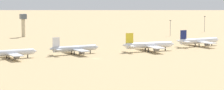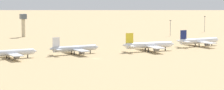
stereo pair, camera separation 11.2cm
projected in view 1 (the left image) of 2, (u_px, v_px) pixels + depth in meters
ground at (96, 59)px, 328.60m from camera, size 4000.00×4000.00×0.00m
parked_jet_yellow_3 at (9, 53)px, 326.28m from camera, size 35.90×30.02×11.90m
parked_jet_white_4 at (74, 49)px, 348.48m from camera, size 35.86×29.98×11.89m
parked_jet_yellow_5 at (148, 45)px, 364.56m from camera, size 39.75×33.73×13.13m
parked_jet_navy_6 at (198, 41)px, 394.55m from camera, size 38.47×32.18×12.74m
control_tower at (23, 23)px, 468.49m from camera, size 5.20×5.20×20.37m
light_pole_west at (205, 23)px, 519.90m from camera, size 1.80×0.50×15.51m
light_pole_mid at (170, 27)px, 477.16m from camera, size 1.80×0.50×14.23m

